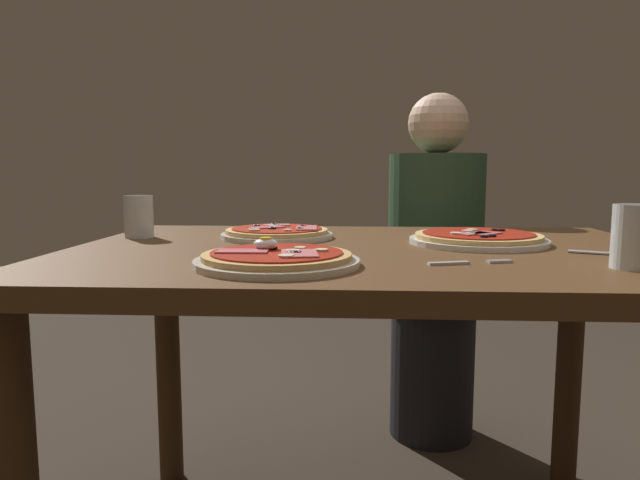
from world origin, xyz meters
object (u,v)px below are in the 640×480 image
Objects in this scene: pizza_across_left at (478,238)px; water_glass_far at (139,220)px; dining_table at (370,298)px; knife at (631,255)px; pizza_across_right at (277,233)px; fork at (464,263)px; diner_person at (434,277)px; water_glass_near at (634,241)px; pizza_foreground at (277,259)px.

water_glass_far is (-0.80, 0.07, 0.03)m from pizza_across_left.
dining_table is 0.52m from knife.
water_glass_far is (-0.34, -0.01, 0.03)m from pizza_across_right.
dining_table is 12.46× the size of water_glass_far.
diner_person reaches higher than fork.
water_glass_far reaches higher than pizza_across_right.
diner_person is (0.24, 0.72, -0.09)m from dining_table.
dining_table is at bearing -163.89° from pizza_across_left.
fork is (-0.09, -0.28, -0.01)m from pizza_across_left.
water_glass_near is 0.28m from fork.
pizza_across_left is at bearing -9.59° from pizza_across_right.
water_glass_far is 1.08m from knife.
water_glass_near is 0.16m from knife.
water_glass_near is at bearing -58.77° from pizza_across_left.
water_glass_far reaches higher than knife.
pizza_across_left reaches higher than dining_table.
pizza_across_left is at bearing 121.23° from water_glass_near.
pizza_foreground reaches higher than pizza_across_left.
knife is at bearing -19.16° from pizza_across_right.
water_glass_far is at bearing 153.73° from fork.
water_glass_near reaches higher than dining_table.
pizza_across_right is at bearing 1.18° from water_glass_far.
pizza_across_right reaches higher than dining_table.
fork is at bearing -106.99° from pizza_across_left.
water_glass_far reaches higher than fork.
water_glass_near reaches higher than pizza_across_left.
fork is 0.13× the size of diner_person.
pizza_across_right is at bearing 149.16° from water_glass_near.
pizza_foreground is at bearing -167.62° from knife.
dining_table is 0.28m from pizza_across_left.
water_glass_far is at bearing 174.91° from pizza_across_left.
fork is at bearing 84.62° from diner_person.
knife is (0.34, 0.11, 0.00)m from fork.
water_glass_near is at bearing 0.55° from pizza_foreground.
dining_table is 0.52m from water_glass_near.
pizza_across_left is 0.47m from pizza_across_right.
pizza_across_left is 0.31m from knife.
dining_table is 0.32m from pizza_foreground.
water_glass_far is at bearing 35.72° from diner_person.
water_glass_far is 0.09× the size of diner_person.
pizza_foreground is 1.07× the size of pizza_across_right.
pizza_across_left is 0.29m from fork.
water_glass_near is 0.09× the size of diner_person.
diner_person reaches higher than pizza_across_right.
water_glass_near is at bearing -30.84° from pizza_across_right.
pizza_foreground is 0.55m from water_glass_far.
water_glass_near is 1.05× the size of water_glass_far.
water_glass_far is at bearing -178.82° from pizza_across_right.
pizza_across_right is at bearing 136.36° from fork.
knife is at bearing 18.10° from fork.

